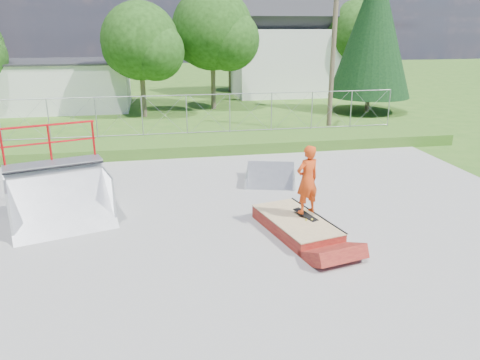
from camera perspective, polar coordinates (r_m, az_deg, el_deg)
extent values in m
plane|color=#33631C|center=(12.14, -2.31, -7.47)|extent=(120.00, 120.00, 0.00)
cube|color=#9A9A97|center=(12.13, -2.31, -7.38)|extent=(20.00, 16.00, 0.04)
cube|color=#33631C|center=(20.99, -6.19, 4.37)|extent=(24.00, 3.00, 0.50)
cube|color=maroon|center=(12.63, 6.83, -5.57)|extent=(1.88, 2.94, 0.38)
cube|color=tan|center=(12.55, 6.86, -4.72)|extent=(1.90, 2.97, 0.03)
cube|color=black|center=(12.68, 8.01, -4.25)|extent=(0.53, 0.81, 0.13)
imported|color=#D84113|center=(12.35, 8.20, -0.29)|extent=(0.78, 0.64, 1.84)
cube|color=white|center=(33.65, -22.10, 10.59)|extent=(10.00, 6.00, 3.00)
cube|color=white|center=(38.40, 5.41, 14.12)|extent=(8.00, 6.00, 5.00)
cube|color=#29292D|center=(38.30, 5.57, 19.20)|extent=(8.40, 6.08, 6.08)
cylinder|color=brown|center=(24.58, 11.29, 15.02)|extent=(0.24, 0.24, 8.00)
cylinder|color=brown|center=(29.10, -11.68, 9.97)|extent=(0.30, 0.30, 2.45)
sphere|color=#18370F|center=(28.83, -12.10, 16.23)|extent=(4.48, 4.48, 4.48)
sphere|color=#18370F|center=(28.29, -10.28, 15.17)|extent=(3.36, 3.36, 3.36)
cylinder|color=brown|center=(31.32, -3.28, 11.20)|extent=(0.30, 0.30, 2.80)
sphere|color=#18370F|center=(31.08, -3.40, 17.88)|extent=(5.12, 5.12, 5.12)
sphere|color=#18370F|center=(30.60, -1.36, 16.70)|extent=(3.84, 3.84, 3.84)
cylinder|color=brown|center=(38.34, 13.56, 11.92)|extent=(0.30, 0.30, 2.62)
sphere|color=#18370F|center=(38.14, 13.96, 17.01)|extent=(4.80, 4.80, 4.80)
sphere|color=#18370F|center=(37.98, 15.55, 15.97)|extent=(3.60, 3.60, 3.60)
cylinder|color=brown|center=(39.59, -1.17, 12.21)|extent=(0.30, 0.30, 2.10)
sphere|color=#18370F|center=(39.39, -1.20, 16.16)|extent=(3.84, 3.84, 3.84)
sphere|color=#18370F|center=(39.07, 0.01, 15.45)|extent=(2.88, 2.88, 2.88)
cylinder|color=brown|center=(31.30, 15.27, 9.11)|extent=(0.28, 0.28, 1.20)
cone|color=black|center=(30.94, 15.98, 17.26)|extent=(5.04, 5.04, 8.10)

